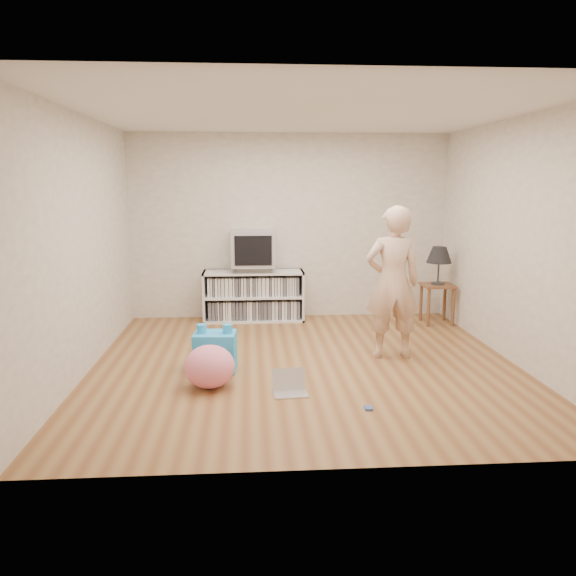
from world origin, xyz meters
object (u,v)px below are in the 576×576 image
at_px(dvd_deck, 253,269).
at_px(plush_pink, 210,367).
at_px(table_lamp, 439,256).
at_px(media_unit, 254,296).
at_px(crt_tv, 253,248).
at_px(laptop, 290,387).
at_px(person, 393,283).
at_px(plush_blue, 215,351).
at_px(side_table, 437,294).

xyz_separation_m(dvd_deck, plush_pink, (-0.44, -2.64, -0.53)).
xyz_separation_m(dvd_deck, table_lamp, (2.51, -0.37, 0.21)).
bearing_deg(media_unit, crt_tv, -90.00).
distance_m(laptop, plush_pink, 0.78).
distance_m(crt_tv, person, 2.37).
height_order(crt_tv, laptop, crt_tv).
bearing_deg(plush_blue, person, 14.38).
xyz_separation_m(dvd_deck, laptop, (0.30, -2.84, -0.68)).
relative_size(table_lamp, plush_pink, 1.07).
bearing_deg(media_unit, table_lamp, -8.72).
distance_m(table_lamp, person, 1.77).
bearing_deg(plush_blue, media_unit, 83.71).
xyz_separation_m(plush_blue, plush_pink, (-0.03, -0.49, -0.00)).
height_order(side_table, plush_blue, side_table).
bearing_deg(table_lamp, person, -124.83).
distance_m(media_unit, plush_pink, 2.70).
distance_m(table_lamp, laptop, 3.43).
bearing_deg(table_lamp, side_table, 0.00).
bearing_deg(plush_blue, dvd_deck, 83.63).
distance_m(person, plush_pink, 2.21).
bearing_deg(plush_pink, person, 22.83).
distance_m(media_unit, crt_tv, 0.67).
height_order(dvd_deck, person, person).
xyz_separation_m(side_table, person, (-1.01, -1.45, 0.42)).
height_order(media_unit, person, person).
distance_m(table_lamp, plush_blue, 3.51).
relative_size(table_lamp, plush_blue, 1.05).
bearing_deg(laptop, crt_tv, 91.79).
xyz_separation_m(table_lamp, plush_blue, (-2.93, -1.78, -0.73)).
bearing_deg(dvd_deck, side_table, -8.37).
height_order(media_unit, plush_pink, media_unit).
xyz_separation_m(crt_tv, plush_pink, (-0.44, -2.64, -0.82)).
relative_size(crt_tv, person, 0.36).
height_order(side_table, person, person).
relative_size(crt_tv, plush_pink, 1.25).
xyz_separation_m(side_table, plush_pink, (-2.96, -2.27, -0.21)).
bearing_deg(crt_tv, plush_blue, -101.01).
distance_m(dvd_deck, plush_blue, 2.25).
distance_m(crt_tv, plush_pink, 2.80).
distance_m(dvd_deck, table_lamp, 2.55).
relative_size(crt_tv, side_table, 1.09).
height_order(table_lamp, plush_blue, table_lamp).
bearing_deg(dvd_deck, person, -50.42).
height_order(laptop, plush_blue, plush_blue).
xyz_separation_m(media_unit, person, (1.51, -1.84, 0.49)).
bearing_deg(side_table, laptop, -131.86).
distance_m(media_unit, side_table, 2.54).
relative_size(dvd_deck, laptop, 1.38).
relative_size(dvd_deck, plush_pink, 0.94).
distance_m(dvd_deck, laptop, 2.93).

